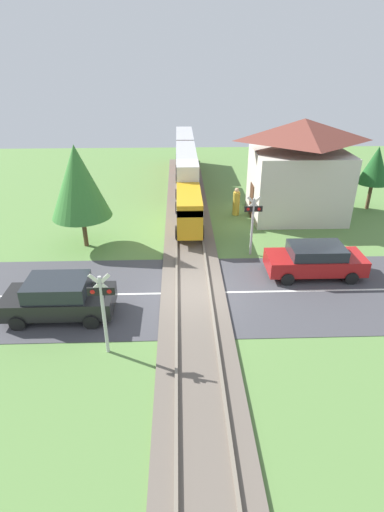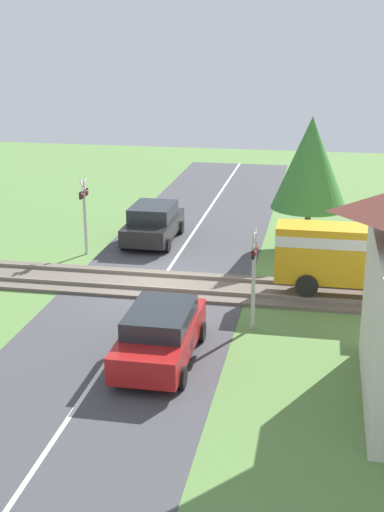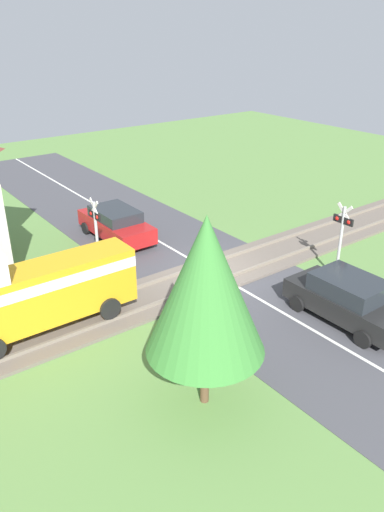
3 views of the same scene
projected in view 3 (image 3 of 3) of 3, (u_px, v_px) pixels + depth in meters
name	position (u px, v px, depth m)	size (l,w,h in m)	color
ground_plane	(216.00, 275.00, 20.53)	(60.00, 60.00, 0.00)	#5B8442
road_surface	(216.00, 274.00, 20.52)	(48.00, 6.40, 0.02)	#424247
track_bed	(216.00, 273.00, 20.50)	(2.80, 48.00, 0.24)	#665B51
car_near_crossing	(348.00, 298.00, 17.10)	(4.26, 2.04, 1.62)	black
car_far_side	(116.00, 223.00, 23.56)	(4.49, 1.97, 1.53)	#A81919
crossing_signal_west_approach	(342.00, 232.00, 19.41)	(0.90, 0.18, 3.17)	#B7B7B7
crossing_signal_east_approach	(96.00, 226.00, 19.92)	(0.90, 0.18, 3.17)	#B7B7B7
tree_roadside_hedge	(206.00, 286.00, 12.19)	(3.10, 3.10, 5.44)	brown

